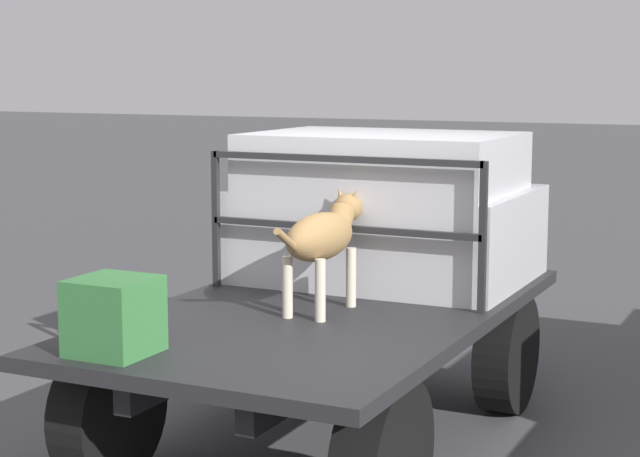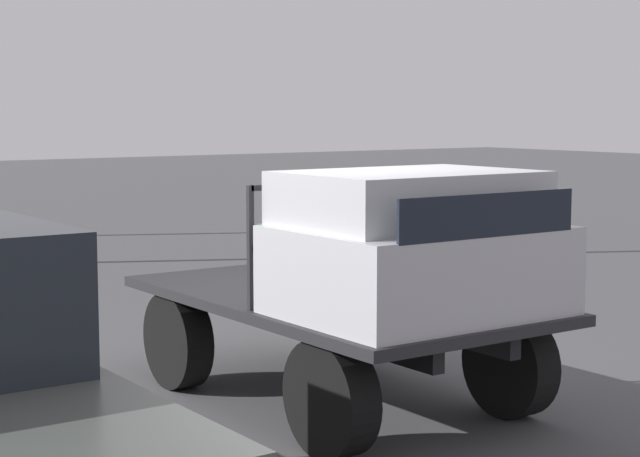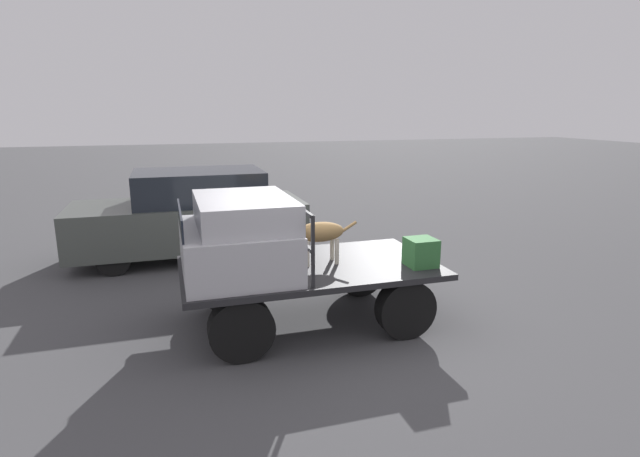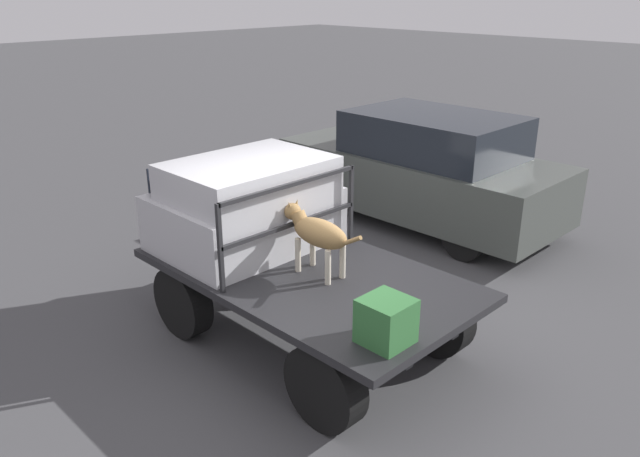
# 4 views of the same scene
# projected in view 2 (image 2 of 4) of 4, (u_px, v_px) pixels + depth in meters

# --- Properties ---
(ground_plane) EXTENTS (80.00, 80.00, 0.00)m
(ground_plane) POSITION_uv_depth(u_px,v_px,m) (336.00, 401.00, 8.32)
(ground_plane) COLOR #474749
(flatbed_truck) EXTENTS (3.46, 1.94, 0.85)m
(flatbed_truck) POSITION_uv_depth(u_px,v_px,m) (336.00, 325.00, 8.26)
(flatbed_truck) COLOR black
(flatbed_truck) RESTS_ON ground
(truck_cab) EXTENTS (1.40, 1.82, 0.99)m
(truck_cab) POSITION_uv_depth(u_px,v_px,m) (416.00, 246.00, 7.40)
(truck_cab) COLOR #B7B7BC
(truck_cab) RESTS_ON flatbed_truck
(truck_headboard) EXTENTS (0.04, 1.82, 0.89)m
(truck_headboard) POSITION_uv_depth(u_px,v_px,m) (352.00, 221.00, 7.99)
(truck_headboard) COLOR #232326
(truck_headboard) RESTS_ON flatbed_truck
(dog) EXTENTS (1.05, 0.28, 0.70)m
(dog) POSITION_uv_depth(u_px,v_px,m) (324.00, 236.00, 8.25)
(dog) COLOR beige
(dog) RESTS_ON flatbed_truck
(cargo_crate) EXTENTS (0.38, 0.38, 0.38)m
(cargo_crate) POSITION_uv_depth(u_px,v_px,m) (286.00, 245.00, 9.65)
(cargo_crate) COLOR #337038
(cargo_crate) RESTS_ON flatbed_truck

